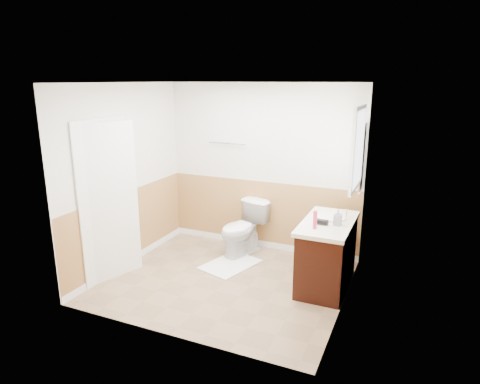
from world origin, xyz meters
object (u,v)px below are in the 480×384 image
at_px(toilet, 243,229).
at_px(soap_dispenser, 338,217).
at_px(lotion_bottle, 315,220).
at_px(bath_mat, 230,264).
at_px(vanity_cabinet, 327,256).

relative_size(toilet, soap_dispenser, 4.04).
xyz_separation_m(lotion_bottle, soap_dispenser, (0.22, 0.23, -0.01)).
bearing_deg(bath_mat, soap_dispenser, -4.68).
bearing_deg(lotion_bottle, toilet, 147.79).
height_order(toilet, vanity_cabinet, vanity_cabinet).
bearing_deg(lotion_bottle, soap_dispenser, 46.39).
distance_m(toilet, soap_dispenser, 1.67).
bearing_deg(bath_mat, lotion_bottle, -15.64).
xyz_separation_m(bath_mat, vanity_cabinet, (1.36, -0.03, 0.39)).
height_order(vanity_cabinet, lotion_bottle, lotion_bottle).
bearing_deg(vanity_cabinet, soap_dispenser, -35.86).
relative_size(vanity_cabinet, soap_dispenser, 5.59).
height_order(bath_mat, vanity_cabinet, vanity_cabinet).
relative_size(toilet, vanity_cabinet, 0.72).
relative_size(vanity_cabinet, lotion_bottle, 5.00).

